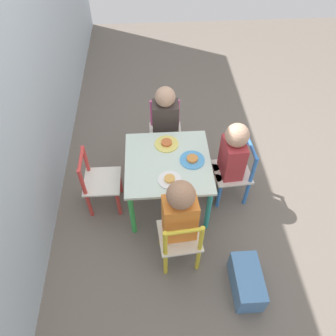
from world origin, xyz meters
The scene contains 13 objects.
ground_plane centered at (0.00, 0.00, 0.00)m, with size 6.00×6.00×0.00m, color #6B6056.
kids_table centered at (0.00, 0.00, 0.38)m, with size 0.59×0.59×0.45m.
chair_blue centered at (0.03, -0.50, 0.25)m, with size 0.28×0.28×0.51m.
chair_pink centered at (0.50, -0.01, 0.25)m, with size 0.26×0.26×0.51m.
chair_yellow centered at (-0.50, -0.05, 0.25)m, with size 0.28×0.28×0.51m.
chair_red centered at (0.00, 0.50, 0.25)m, with size 0.26×0.26×0.51m.
child_front centered at (0.03, -0.43, 0.43)m, with size 0.21×0.22×0.72m.
child_right centered at (0.44, -0.01, 0.43)m, with size 0.21×0.20×0.72m.
child_left centered at (-0.44, -0.04, 0.45)m, with size 0.22×0.21×0.76m.
plate_front centered at (0.00, -0.17, 0.45)m, with size 0.17×0.17×0.03m.
plate_right centered at (0.17, 0.00, 0.45)m, with size 0.17×0.17×0.03m.
plate_left centered at (-0.17, 0.00, 0.45)m, with size 0.15×0.15×0.03m.
storage_bin centered at (-0.72, -0.45, 0.09)m, with size 0.32×0.17×0.19m.
Camera 1 is at (-1.49, 0.09, 2.10)m, focal length 35.00 mm.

